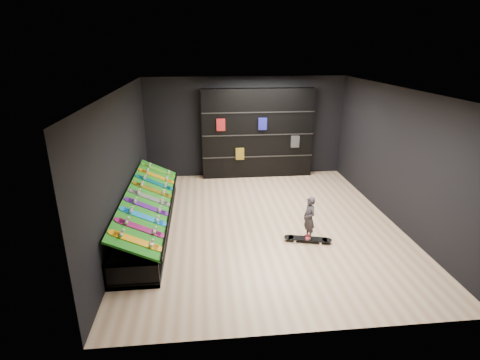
{
  "coord_description": "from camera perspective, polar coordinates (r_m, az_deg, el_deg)",
  "views": [
    {
      "loc": [
        -1.31,
        -7.64,
        3.85
      ],
      "look_at": [
        -0.5,
        0.2,
        1.0
      ],
      "focal_mm": 28.0,
      "sensor_mm": 36.0,
      "label": 1
    }
  ],
  "objects": [
    {
      "name": "display_board_0",
      "position": [
        6.64,
        -15.58,
        -8.89
      ],
      "size": [
        0.93,
        0.22,
        0.5
      ],
      "primitive_type": null,
      "rotation": [
        0.0,
        0.44,
        0.0
      ],
      "color": "yellow",
      "rests_on": "turf_ramp"
    },
    {
      "name": "display_rack",
      "position": [
        8.54,
        -13.74,
        -5.67
      ],
      "size": [
        0.9,
        4.5,
        0.5
      ],
      "primitive_type": null,
      "color": "black",
      "rests_on": "ground"
    },
    {
      "name": "wall_left",
      "position": [
        8.18,
        -17.57,
        2.21
      ],
      "size": [
        0.02,
        7.0,
        3.0
      ],
      "primitive_type": "cube",
      "color": "black",
      "rests_on": "ground"
    },
    {
      "name": "display_board_5",
      "position": [
        8.78,
        -13.21,
        -1.45
      ],
      "size": [
        0.93,
        0.22,
        0.5
      ],
      "primitive_type": null,
      "rotation": [
        0.0,
        0.44,
        0.0
      ],
      "color": "yellow",
      "rests_on": "turf_ramp"
    },
    {
      "name": "display_board_4",
      "position": [
        8.34,
        -13.58,
        -2.63
      ],
      "size": [
        0.93,
        0.22,
        0.5
      ],
      "primitive_type": null,
      "rotation": [
        0.0,
        0.44,
        0.0
      ],
      "color": "black",
      "rests_on": "turf_ramp"
    },
    {
      "name": "display_board_2",
      "position": [
        7.48,
        -14.46,
        -5.41
      ],
      "size": [
        0.93,
        0.22,
        0.5
      ],
      "primitive_type": null,
      "rotation": [
        0.0,
        0.44,
        0.0
      ],
      "color": "blue",
      "rests_on": "turf_ramp"
    },
    {
      "name": "display_board_1",
      "position": [
        7.05,
        -14.99,
        -7.04
      ],
      "size": [
        0.93,
        0.22,
        0.5
      ],
      "primitive_type": null,
      "rotation": [
        0.0,
        0.44,
        0.0
      ],
      "color": "#E5198C",
      "rests_on": "turf_ramp"
    },
    {
      "name": "child",
      "position": [
        7.83,
        10.42,
        -6.94
      ],
      "size": [
        0.19,
        0.24,
        0.55
      ],
      "primitive_type": "imported",
      "rotation": [
        0.0,
        0.0,
        -1.33
      ],
      "color": "black",
      "rests_on": "floor_skateboard"
    },
    {
      "name": "display_board_3",
      "position": [
        7.91,
        -14.0,
        -3.94
      ],
      "size": [
        0.93,
        0.22,
        0.5
      ],
      "primitive_type": null,
      "rotation": [
        0.0,
        0.44,
        0.0
      ],
      "color": "purple",
      "rests_on": "turf_ramp"
    },
    {
      "name": "display_board_7",
      "position": [
        9.66,
        -12.57,
        0.59
      ],
      "size": [
        0.93,
        0.22,
        0.5
      ],
      "primitive_type": null,
      "rotation": [
        0.0,
        0.44,
        0.0
      ],
      "color": "orange",
      "rests_on": "turf_ramp"
    },
    {
      "name": "wall_front",
      "position": [
        4.94,
        10.34,
        -8.9
      ],
      "size": [
        6.0,
        0.02,
        3.0
      ],
      "primitive_type": "cube",
      "color": "black",
      "rests_on": "ground"
    },
    {
      "name": "floor",
      "position": [
        8.66,
        3.45,
        -6.57
      ],
      "size": [
        6.0,
        7.0,
        0.01
      ],
      "primitive_type": "cube",
      "color": "beige",
      "rests_on": "ground"
    },
    {
      "name": "display_board_8",
      "position": [
        10.11,
        -12.29,
        1.48
      ],
      "size": [
        0.93,
        0.22,
        0.5
      ],
      "primitive_type": null,
      "rotation": [
        0.0,
        0.44,
        0.0
      ],
      "color": "green",
      "rests_on": "turf_ramp"
    },
    {
      "name": "wall_right",
      "position": [
        9.08,
        22.72,
        3.31
      ],
      "size": [
        0.02,
        7.0,
        3.0
      ],
      "primitive_type": "cube",
      "color": "black",
      "rests_on": "ground"
    },
    {
      "name": "back_shelving",
      "position": [
        11.37,
        2.68,
        7.09
      ],
      "size": [
        3.34,
        0.39,
        2.67
      ],
      "primitive_type": "cube",
      "color": "black",
      "rests_on": "ground"
    },
    {
      "name": "ceiling",
      "position": [
        7.8,
        3.92,
        13.57
      ],
      "size": [
        6.0,
        7.0,
        0.01
      ],
      "primitive_type": "cube",
      "color": "white",
      "rests_on": "ground"
    },
    {
      "name": "wall_back",
      "position": [
        11.46,
        0.8,
        8.05
      ],
      "size": [
        6.0,
        0.02,
        3.0
      ],
      "primitive_type": "cube",
      "color": "black",
      "rests_on": "ground"
    },
    {
      "name": "turf_ramp",
      "position": [
        8.35,
        -13.66,
        -2.81
      ],
      "size": [
        0.92,
        4.5,
        0.46
      ],
      "primitive_type": "cube",
      "rotation": [
        0.0,
        0.44,
        0.0
      ],
      "color": "#146710",
      "rests_on": "display_rack"
    },
    {
      "name": "floor_skateboard",
      "position": [
        7.97,
        10.27,
        -8.96
      ],
      "size": [
        1.0,
        0.46,
        0.09
      ],
      "primitive_type": null,
      "rotation": [
        0.0,
        0.0,
        -0.26
      ],
      "color": "black",
      "rests_on": "ground"
    },
    {
      "name": "display_board_6",
      "position": [
        9.22,
        -12.87,
        -0.38
      ],
      "size": [
        0.93,
        0.22,
        0.5
      ],
      "primitive_type": null,
      "rotation": [
        0.0,
        0.44,
        0.0
      ],
      "color": "#0C8C99",
      "rests_on": "turf_ramp"
    }
  ]
}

